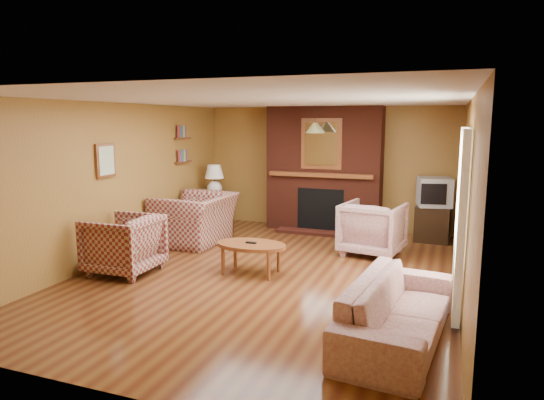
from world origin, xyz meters
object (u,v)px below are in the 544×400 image
at_px(floral_sofa, 398,310).
at_px(crt_tv, 434,192).
at_px(coffee_table, 251,247).
at_px(plaid_loveseat, 195,219).
at_px(table_lamp, 214,179).
at_px(plaid_armchair, 123,244).
at_px(floral_armchair, 373,228).
at_px(side_table, 215,212).
at_px(tv_stand, 433,224).
at_px(fireplace, 324,170).

bearing_deg(floral_sofa, crt_tv, 3.94).
relative_size(floral_sofa, coffee_table, 2.04).
relative_size(plaid_loveseat, crt_tv, 2.04).
bearing_deg(table_lamp, plaid_armchair, -87.23).
relative_size(plaid_loveseat, floral_armchair, 1.41).
bearing_deg(plaid_armchair, side_table, -177.96).
distance_m(plaid_loveseat, table_lamp, 1.38).
distance_m(plaid_armchair, table_lamp, 3.15).
height_order(floral_sofa, coffee_table, floral_sofa).
distance_m(side_table, tv_stand, 4.16).
bearing_deg(coffee_table, floral_sofa, -33.18).
height_order(fireplace, side_table, fireplace).
xyz_separation_m(plaid_armchair, table_lamp, (-0.15, 3.10, 0.58)).
distance_m(plaid_loveseat, coffee_table, 2.03).
distance_m(floral_sofa, side_table, 5.59).
xyz_separation_m(plaid_loveseat, coffee_table, (1.59, -1.26, -0.04)).
xyz_separation_m(plaid_loveseat, plaid_armchair, (-0.10, -1.86, -0.02)).
relative_size(coffee_table, crt_tv, 1.56).
xyz_separation_m(fireplace, floral_sofa, (1.90, -4.45, -0.88)).
bearing_deg(table_lamp, side_table, 0.00).
distance_m(side_table, crt_tv, 4.20).
relative_size(floral_armchair, side_table, 1.45).
xyz_separation_m(tv_stand, crt_tv, (0.00, -0.01, 0.57)).
bearing_deg(floral_armchair, crt_tv, -115.28).
bearing_deg(fireplace, plaid_loveseat, -136.22).
bearing_deg(floral_armchair, floral_sofa, 112.96).
relative_size(side_table, tv_stand, 1.01).
xyz_separation_m(plaid_armchair, floral_sofa, (3.85, -0.81, -0.11)).
xyz_separation_m(plaid_loveseat, side_table, (-0.25, 1.24, -0.11)).
relative_size(plaid_armchair, floral_sofa, 0.44).
relative_size(floral_sofa, tv_stand, 3.25).
xyz_separation_m(fireplace, side_table, (-2.10, -0.53, -0.86)).
xyz_separation_m(plaid_armchair, floral_armchair, (3.13, 2.20, 0.01)).
xyz_separation_m(plaid_loveseat, table_lamp, (-0.25, 1.24, 0.56)).
distance_m(fireplace, coffee_table, 3.15).
relative_size(plaid_loveseat, plaid_armchair, 1.46).
height_order(plaid_armchair, crt_tv, crt_tv).
relative_size(side_table, table_lamp, 1.04).
height_order(fireplace, table_lamp, fireplace).
bearing_deg(coffee_table, plaid_armchair, -160.63).
distance_m(floral_armchair, coffee_table, 2.16).
xyz_separation_m(floral_armchair, tv_stand, (0.87, 1.25, -0.11)).
distance_m(floral_sofa, table_lamp, 5.64).
distance_m(fireplace, plaid_loveseat, 2.67).
height_order(floral_sofa, crt_tv, crt_tv).
bearing_deg(coffee_table, tv_stand, 51.04).
distance_m(plaid_loveseat, side_table, 1.27).
relative_size(floral_armchair, crt_tv, 1.45).
bearing_deg(crt_tv, coffee_table, -129.01).
xyz_separation_m(coffee_table, table_lamp, (-1.84, 2.50, 0.60)).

